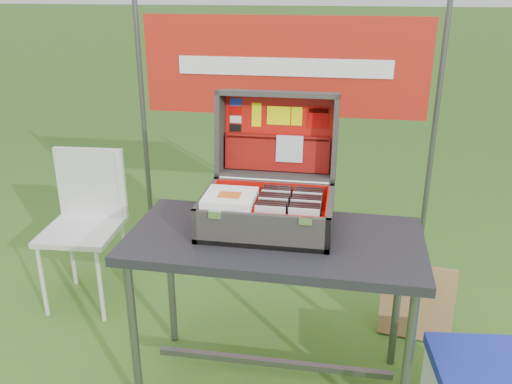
% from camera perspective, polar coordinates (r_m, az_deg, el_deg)
% --- Properties ---
extents(table, '(1.23, 0.63, 0.76)m').
position_cam_1_polar(table, '(2.44, 1.86, -12.72)').
color(table, '#242429').
rests_on(table, ground).
extents(table_top, '(1.23, 0.63, 0.04)m').
position_cam_1_polar(table_top, '(2.26, 1.97, -5.11)').
color(table_top, '#242429').
rests_on(table_top, ground).
extents(table_leg_fl, '(0.04, 0.04, 0.72)m').
position_cam_1_polar(table_leg_fl, '(2.38, -12.69, -14.86)').
color(table_leg_fl, '#59595B').
rests_on(table_leg_fl, ground).
extents(table_leg_fr, '(0.04, 0.04, 0.72)m').
position_cam_1_polar(table_leg_fr, '(2.26, 15.57, -17.45)').
color(table_leg_fr, '#59595B').
rests_on(table_leg_fr, ground).
extents(table_leg_bl, '(0.04, 0.04, 0.72)m').
position_cam_1_polar(table_leg_bl, '(2.76, -8.94, -9.05)').
color(table_leg_bl, '#59595B').
rests_on(table_leg_bl, ground).
extents(table_leg_br, '(0.04, 0.04, 0.72)m').
position_cam_1_polar(table_leg_br, '(2.66, 14.65, -10.87)').
color(table_leg_br, '#59595B').
rests_on(table_leg_br, ground).
extents(table_brace, '(1.07, 0.03, 0.03)m').
position_cam_1_polar(table_brace, '(2.60, 1.78, -17.50)').
color(table_brace, '#59595B').
rests_on(table_brace, ground).
extents(suitcase, '(0.55, 0.55, 0.53)m').
position_cam_1_polar(suitcase, '(2.27, 1.41, 2.78)').
color(suitcase, '#403E3B').
rests_on(suitcase, table).
extents(suitcase_base_bottom, '(0.55, 0.39, 0.02)m').
position_cam_1_polar(suitcase_base_bottom, '(2.31, 1.14, -3.63)').
color(suitcase_base_bottom, '#403E3B').
rests_on(suitcase_base_bottom, table_top).
extents(suitcase_base_wall_front, '(0.55, 0.02, 0.15)m').
position_cam_1_polar(suitcase_base_wall_front, '(2.12, 0.41, -4.18)').
color(suitcase_base_wall_front, '#403E3B').
rests_on(suitcase_base_wall_front, table_top).
extents(suitcase_base_wall_back, '(0.55, 0.02, 0.15)m').
position_cam_1_polar(suitcase_base_wall_back, '(2.45, 1.79, -0.49)').
color(suitcase_base_wall_back, '#403E3B').
rests_on(suitcase_base_wall_back, table_top).
extents(suitcase_base_wall_left, '(0.02, 0.39, 0.15)m').
position_cam_1_polar(suitcase_base_wall_left, '(2.33, -5.26, -1.76)').
color(suitcase_base_wall_left, '#403E3B').
rests_on(suitcase_base_wall_left, table_top).
extents(suitcase_base_wall_right, '(0.02, 0.39, 0.15)m').
position_cam_1_polar(suitcase_base_wall_right, '(2.26, 7.77, -2.63)').
color(suitcase_base_wall_right, '#403E3B').
rests_on(suitcase_base_wall_right, table_top).
extents(suitcase_liner_floor, '(0.51, 0.35, 0.01)m').
position_cam_1_polar(suitcase_liner_floor, '(2.30, 1.14, -3.32)').
color(suitcase_liner_floor, red).
rests_on(suitcase_liner_floor, suitcase_base_bottom).
extents(suitcase_latch_left, '(0.05, 0.01, 0.03)m').
position_cam_1_polar(suitcase_latch_left, '(2.11, -4.36, -2.40)').
color(suitcase_latch_left, silver).
rests_on(suitcase_latch_left, suitcase_base_wall_front).
extents(suitcase_latch_right, '(0.05, 0.01, 0.03)m').
position_cam_1_polar(suitcase_latch_right, '(2.06, 5.21, -3.05)').
color(suitcase_latch_right, silver).
rests_on(suitcase_latch_right, suitcase_base_wall_front).
extents(suitcase_hinge, '(0.49, 0.02, 0.02)m').
position_cam_1_polar(suitcase_hinge, '(2.44, 1.85, 1.20)').
color(suitcase_hinge, silver).
rests_on(suitcase_hinge, suitcase_base_wall_back).
extents(suitcase_lid_back, '(0.55, 0.07, 0.39)m').
position_cam_1_polar(suitcase_lid_back, '(2.53, 2.39, 6.19)').
color(suitcase_lid_back, '#403E3B').
rests_on(suitcase_lid_back, suitcase_base_wall_back).
extents(suitcase_lid_rim_far, '(0.55, 0.15, 0.04)m').
position_cam_1_polar(suitcase_lid_rim_far, '(2.45, 2.35, 10.28)').
color(suitcase_lid_rim_far, '#403E3B').
rests_on(suitcase_lid_rim_far, suitcase_lid_back).
extents(suitcase_lid_rim_near, '(0.55, 0.15, 0.04)m').
position_cam_1_polar(suitcase_lid_rim_near, '(2.50, 2.08, 1.80)').
color(suitcase_lid_rim_near, '#403E3B').
rests_on(suitcase_lid_rim_near, suitcase_lid_back).
extents(suitcase_lid_rim_left, '(0.02, 0.20, 0.41)m').
position_cam_1_polar(suitcase_lid_rim_left, '(2.52, -3.78, 6.25)').
color(suitcase_lid_rim_left, '#403E3B').
rests_on(suitcase_lid_rim_left, suitcase_lid_back).
extents(suitcase_lid_rim_right, '(0.02, 0.20, 0.41)m').
position_cam_1_polar(suitcase_lid_rim_right, '(2.45, 8.35, 5.67)').
color(suitcase_lid_rim_right, '#403E3B').
rests_on(suitcase_lid_rim_right, suitcase_lid_back).
extents(suitcase_lid_liner, '(0.50, 0.05, 0.34)m').
position_cam_1_polar(suitcase_lid_liner, '(2.52, 2.35, 6.15)').
color(suitcase_lid_liner, red).
rests_on(suitcase_lid_liner, suitcase_lid_back).
extents(suitcase_liner_wall_front, '(0.51, 0.01, 0.13)m').
position_cam_1_polar(suitcase_liner_wall_front, '(2.12, 0.47, -3.76)').
color(suitcase_liner_wall_front, red).
rests_on(suitcase_liner_wall_front, suitcase_base_bottom).
extents(suitcase_liner_wall_back, '(0.51, 0.01, 0.13)m').
position_cam_1_polar(suitcase_liner_wall_back, '(2.44, 1.75, -0.38)').
color(suitcase_liner_wall_back, red).
rests_on(suitcase_liner_wall_back, suitcase_base_bottom).
extents(suitcase_liner_wall_left, '(0.01, 0.35, 0.13)m').
position_cam_1_polar(suitcase_liner_wall_left, '(2.33, -4.94, -1.54)').
color(suitcase_liner_wall_left, red).
rests_on(suitcase_liner_wall_left, suitcase_base_bottom).
extents(suitcase_liner_wall_right, '(0.01, 0.35, 0.13)m').
position_cam_1_polar(suitcase_liner_wall_right, '(2.26, 7.43, -2.36)').
color(suitcase_liner_wall_right, red).
rests_on(suitcase_liner_wall_right, suitcase_base_bottom).
extents(suitcase_lid_pocket, '(0.49, 0.05, 0.16)m').
position_cam_1_polar(suitcase_lid_pocket, '(2.52, 2.23, 4.04)').
color(suitcase_lid_pocket, maroon).
rests_on(suitcase_lid_pocket, suitcase_lid_liner).
extents(suitcase_pocket_edge, '(0.48, 0.02, 0.02)m').
position_cam_1_polar(suitcase_pocket_edge, '(2.50, 2.27, 5.78)').
color(suitcase_pocket_edge, maroon).
rests_on(suitcase_pocket_edge, suitcase_lid_pocket).
extents(suitcase_pocket_cd, '(0.12, 0.03, 0.12)m').
position_cam_1_polar(suitcase_pocket_cd, '(2.49, 3.55, 4.56)').
color(suitcase_pocket_cd, silver).
rests_on(suitcase_pocket_cd, suitcase_lid_pocket).
extents(lid_sticker_cc_a, '(0.05, 0.01, 0.03)m').
position_cam_1_polar(lid_sticker_cc_a, '(2.53, -2.13, 9.45)').
color(lid_sticker_cc_a, '#1933B2').
rests_on(lid_sticker_cc_a, suitcase_lid_liner).
extents(lid_sticker_cc_b, '(0.05, 0.01, 0.03)m').
position_cam_1_polar(lid_sticker_cc_b, '(2.54, -2.15, 8.55)').
color(lid_sticker_cc_b, '#C20603').
rests_on(lid_sticker_cc_b, suitcase_lid_liner).
extents(lid_sticker_cc_c, '(0.05, 0.01, 0.03)m').
position_cam_1_polar(lid_sticker_cc_c, '(2.54, -2.16, 7.65)').
color(lid_sticker_cc_c, white).
rests_on(lid_sticker_cc_c, suitcase_lid_liner).
extents(lid_sticker_cc_d, '(0.05, 0.01, 0.03)m').
position_cam_1_polar(lid_sticker_cc_d, '(2.54, -2.17, 6.76)').
color(lid_sticker_cc_d, black).
rests_on(lid_sticker_cc_d, suitcase_lid_liner).
extents(lid_card_neon_tall, '(0.04, 0.02, 0.11)m').
position_cam_1_polar(lid_card_neon_tall, '(2.52, 0.05, 8.13)').
color(lid_card_neon_tall, '#EDF001').
rests_on(lid_card_neon_tall, suitcase_lid_liner).
extents(lid_card_neon_main, '(0.11, 0.01, 0.08)m').
position_cam_1_polar(lid_card_neon_main, '(2.50, 2.40, 8.04)').
color(lid_card_neon_main, '#EDF001').
rests_on(lid_card_neon_main, suitcase_lid_liner).
extents(lid_card_neon_small, '(0.05, 0.01, 0.08)m').
position_cam_1_polar(lid_card_neon_small, '(2.50, 4.31, 7.95)').
color(lid_card_neon_small, '#EDF001').
rests_on(lid_card_neon_small, suitcase_lid_liner).
extents(lid_sticker_band, '(0.10, 0.02, 0.10)m').
position_cam_1_polar(lid_sticker_band, '(2.49, 6.57, 7.83)').
color(lid_sticker_band, '#C20603').
rests_on(lid_sticker_band, suitcase_lid_liner).
extents(lid_sticker_band_bar, '(0.09, 0.01, 0.02)m').
position_cam_1_polar(lid_sticker_band_bar, '(2.49, 6.61, 8.52)').
color(lid_sticker_band_bar, black).
rests_on(lid_sticker_band_bar, suitcase_lid_liner).
extents(cd_left_0, '(0.12, 0.01, 0.14)m').
position_cam_1_polar(cd_left_0, '(2.13, 1.47, -3.26)').
color(cd_left_0, silver).
rests_on(cd_left_0, suitcase_liner_floor).
extents(cd_left_1, '(0.12, 0.01, 0.14)m').
position_cam_1_polar(cd_left_1, '(2.15, 1.56, -3.03)').
color(cd_left_1, black).
rests_on(cd_left_1, suitcase_liner_floor).
extents(cd_left_2, '(0.12, 0.01, 0.14)m').
position_cam_1_polar(cd_left_2, '(2.17, 1.64, -2.80)').
color(cd_left_2, black).
rests_on(cd_left_2, suitcase_liner_floor).
extents(cd_left_3, '(0.12, 0.01, 0.14)m').
position_cam_1_polar(cd_left_3, '(2.19, 1.71, -2.57)').
color(cd_left_3, black).
rests_on(cd_left_3, suitcase_liner_floor).
extents(cd_left_4, '(0.12, 0.01, 0.14)m').
position_cam_1_polar(cd_left_4, '(2.21, 1.79, -2.35)').
color(cd_left_4, silver).
rests_on(cd_left_4, suitcase_liner_floor).
extents(cd_left_5, '(0.12, 0.01, 0.14)m').
position_cam_1_polar(cd_left_5, '(2.23, 1.87, -2.13)').
color(cd_left_5, black).
rests_on(cd_left_5, suitcase_liner_floor).
extents(cd_left_6, '(0.12, 0.01, 0.14)m').
position_cam_1_polar(cd_left_6, '(2.25, 1.94, -1.91)').
color(cd_left_6, black).
rests_on(cd_left_6, suitcase_liner_floor).
extents(cd_left_7, '(0.12, 0.01, 0.14)m').
position_cam_1_polar(cd_left_7, '(2.27, 2.02, -1.70)').
color(cd_left_7, black).
rests_on(cd_left_7, suitcase_liner_floor).
extents(cd_left_8, '(0.12, 0.01, 0.14)m').
position_cam_1_polar(cd_left_8, '(2.29, 2.09, -1.49)').
color(cd_left_8, silver).
rests_on(cd_left_8, suitcase_liner_floor).
extents(cd_left_9, '(0.12, 0.01, 0.14)m').
position_cam_1_polar(cd_left_9, '(2.31, 2.16, -1.28)').
color(cd_left_9, black).
rests_on(cd_left_9, suitcase_liner_floor).
extents(cd_left_10, '(0.12, 0.01, 0.14)m').
position_cam_1_polar(cd_left_10, '(2.33, 2.23, -1.08)').
color(cd_left_10, black).
rests_on(cd_left_10, suitcase_liner_floor).
extents(cd_left_11, '(0.12, 0.01, 0.14)m').
position_cam_1_polar(cd_left_11, '(2.35, 2.30, -0.88)').
color(cd_left_11, black).
rests_on(cd_left_11, suitcase_liner_floor).
extents(cd_right_0, '(0.12, 0.01, 0.14)m').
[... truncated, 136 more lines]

